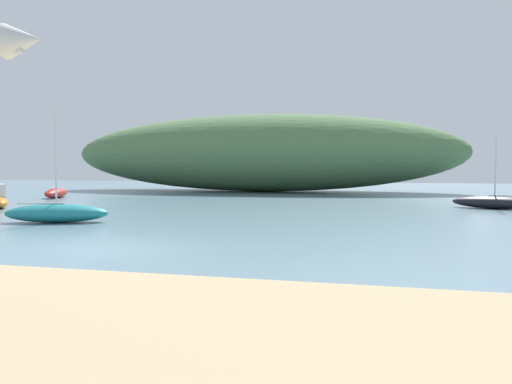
{
  "coord_description": "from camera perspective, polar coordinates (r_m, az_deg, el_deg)",
  "views": [
    {
      "loc": [
        6.95,
        -11.99,
        2.21
      ],
      "look_at": [
        3.46,
        2.31,
        1.46
      ],
      "focal_mm": 34.54,
      "sensor_mm": 36.0,
      "label": 1
    }
  ],
  "objects": [
    {
      "name": "sailboat_outer_mooring",
      "position": [
        21.2,
        -22.08,
        -2.27
      ],
      "size": [
        4.28,
        2.43,
        4.56
      ],
      "color": "teal",
      "rests_on": "ground"
    },
    {
      "name": "ground_plane",
      "position": [
        14.03,
        -16.27,
        -6.27
      ],
      "size": [
        120.0,
        120.0,
        0.0
      ],
      "primitive_type": "plane",
      "color": "slate"
    },
    {
      "name": "distant_hill",
      "position": [
        45.16,
        0.45,
        4.53
      ],
      "size": [
        36.29,
        10.2,
        6.99
      ],
      "primitive_type": "ellipsoid",
      "color": "#517547",
      "rests_on": "ground"
    },
    {
      "name": "sailboat_off_point",
      "position": [
        29.02,
        25.91,
        -1.07
      ],
      "size": [
        4.42,
        2.5,
        3.96
      ],
      "color": "black",
      "rests_on": "ground"
    },
    {
      "name": "sailboat_west_reach",
      "position": [
        38.4,
        -22.13,
        -0.07
      ],
      "size": [
        2.31,
        4.02,
        4.78
      ],
      "color": "#B72D28",
      "rests_on": "ground"
    }
  ]
}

